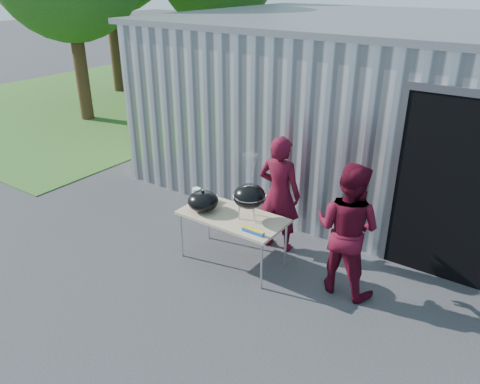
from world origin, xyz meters
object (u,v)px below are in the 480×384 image
Objects in this scene: person_bystander at (347,229)px; folding_table at (232,218)px; person_cook at (279,194)px; kettle_grill at (249,191)px.

folding_table is at bearing 14.33° from person_bystander.
person_cook is at bearing 66.25° from folding_table.
kettle_grill is 0.73m from person_cook.
person_cook is 1.31m from person_bystander.
person_cook is at bearing -15.63° from person_bystander.
kettle_grill is (0.24, 0.06, 0.46)m from folding_table.
folding_table is 1.60m from person_bystander.
person_bystander is at bearing 10.60° from kettle_grill.
person_cook is 0.99× the size of person_bystander.
kettle_grill is at bearing 15.03° from folding_table.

